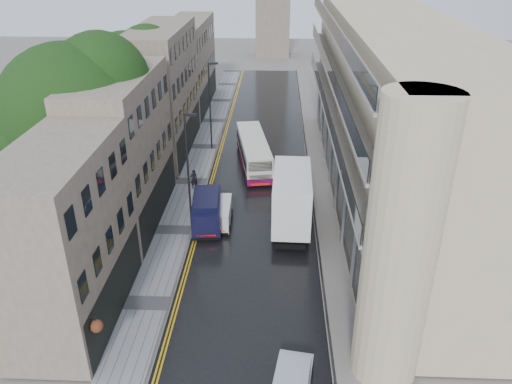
# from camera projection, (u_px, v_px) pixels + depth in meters

# --- Properties ---
(road) EXTENTS (9.00, 85.00, 0.02)m
(road) POSITION_uv_depth(u_px,v_px,m) (258.00, 183.00, 43.90)
(road) COLOR black
(road) RESTS_ON ground
(left_sidewalk) EXTENTS (2.70, 85.00, 0.12)m
(left_sidewalk) POSITION_uv_depth(u_px,v_px,m) (192.00, 182.00, 44.10)
(left_sidewalk) COLOR gray
(left_sidewalk) RESTS_ON ground
(right_sidewalk) EXTENTS (1.80, 85.00, 0.12)m
(right_sidewalk) POSITION_uv_depth(u_px,v_px,m) (320.00, 184.00, 43.67)
(right_sidewalk) COLOR slate
(right_sidewalk) RESTS_ON ground
(old_shop_row) EXTENTS (4.50, 56.00, 12.00)m
(old_shop_row) POSITION_uv_depth(u_px,v_px,m) (152.00, 108.00, 43.79)
(old_shop_row) COLOR gray
(old_shop_row) RESTS_ON ground
(modern_block) EXTENTS (8.00, 40.00, 14.00)m
(modern_block) POSITION_uv_depth(u_px,v_px,m) (389.00, 114.00, 39.01)
(modern_block) COLOR beige
(modern_block) RESTS_ON ground
(tree_near) EXTENTS (10.56, 10.56, 13.89)m
(tree_near) POSITION_uv_depth(u_px,v_px,m) (74.00, 137.00, 34.56)
(tree_near) COLOR black
(tree_near) RESTS_ON ground
(tree_far) EXTENTS (9.24, 9.24, 12.46)m
(tree_far) POSITION_uv_depth(u_px,v_px,m) (130.00, 95.00, 46.46)
(tree_far) COLOR black
(tree_far) RESTS_ON ground
(cream_bus) EXTENTS (3.88, 10.20, 2.72)m
(cream_bus) POSITION_uv_depth(u_px,v_px,m) (246.00, 164.00, 44.19)
(cream_bus) COLOR white
(cream_bus) RESTS_ON road
(white_lorry) EXTENTS (2.84, 8.83, 4.60)m
(white_lorry) POSITION_uv_depth(u_px,v_px,m) (274.00, 210.00, 34.78)
(white_lorry) COLOR white
(white_lorry) RESTS_ON road
(white_van) EXTENTS (1.69, 3.80, 1.70)m
(white_van) POSITION_uv_depth(u_px,v_px,m) (208.00, 223.00, 36.12)
(white_van) COLOR white
(white_van) RESTS_ON road
(navy_van) EXTENTS (2.50, 5.23, 2.58)m
(navy_van) POSITION_uv_depth(u_px,v_px,m) (193.00, 222.00, 35.36)
(navy_van) COLOR black
(navy_van) RESTS_ON road
(pedestrian) EXTENTS (0.73, 0.62, 1.71)m
(pedestrian) POSITION_uv_depth(u_px,v_px,m) (194.00, 179.00, 42.46)
(pedestrian) COLOR black
(pedestrian) RESTS_ON left_sidewalk
(lamp_post_near) EXTENTS (0.99, 0.38, 8.64)m
(lamp_post_near) POSITION_uv_depth(u_px,v_px,m) (188.00, 172.00, 35.40)
(lamp_post_near) COLOR black
(lamp_post_near) RESTS_ON left_sidewalk
(lamp_post_far) EXTENTS (1.00, 0.39, 8.65)m
(lamp_post_far) POSITION_uv_depth(u_px,v_px,m) (210.00, 107.00, 49.07)
(lamp_post_far) COLOR black
(lamp_post_far) RESTS_ON left_sidewalk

